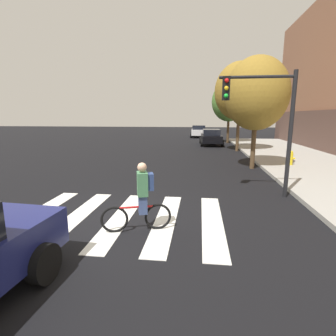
% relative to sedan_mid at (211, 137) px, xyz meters
% --- Properties ---
extents(ground_plane, '(120.00, 120.00, 0.00)m').
position_rel_sedan_mid_xyz_m(ground_plane, '(-3.28, -18.79, -0.78)').
color(ground_plane, black).
extents(crosswalk_stripes, '(5.52, 4.03, 0.01)m').
position_rel_sedan_mid_xyz_m(crosswalk_stripes, '(-3.18, -18.79, -0.77)').
color(crosswalk_stripes, silver).
rests_on(crosswalk_stripes, ground).
extents(sedan_mid, '(2.19, 4.44, 1.51)m').
position_rel_sedan_mid_xyz_m(sedan_mid, '(0.00, 0.00, 0.00)').
color(sedan_mid, black).
rests_on(sedan_mid, ground).
extents(sedan_far, '(2.15, 4.53, 1.56)m').
position_rel_sedan_mid_xyz_m(sedan_far, '(-1.23, 9.51, 0.02)').
color(sedan_far, silver).
rests_on(sedan_far, ground).
extents(cyclist, '(1.65, 0.56, 1.69)m').
position_rel_sedan_mid_xyz_m(cyclist, '(-2.43, -19.50, 0.06)').
color(cyclist, black).
rests_on(cyclist, ground).
extents(traffic_light_near, '(2.47, 0.28, 4.20)m').
position_rel_sedan_mid_xyz_m(traffic_light_near, '(1.09, -16.24, 2.08)').
color(traffic_light_near, black).
rests_on(traffic_light_near, ground).
extents(fire_hydrant, '(0.33, 0.22, 0.78)m').
position_rel_sedan_mid_xyz_m(fire_hydrant, '(3.86, -10.75, -0.25)').
color(fire_hydrant, gold).
rests_on(fire_hydrant, sidewalk).
extents(street_tree_near, '(3.21, 3.21, 5.71)m').
position_rel_sedan_mid_xyz_m(street_tree_near, '(1.74, -11.25, 3.07)').
color(street_tree_near, '#4C3823').
rests_on(street_tree_near, ground).
extents(street_tree_mid, '(3.83, 3.83, 6.81)m').
position_rel_sedan_mid_xyz_m(street_tree_mid, '(1.90, -4.20, 3.82)').
color(street_tree_mid, '#4C3823').
rests_on(street_tree_mid, ground).
extents(street_tree_far, '(3.49, 3.49, 6.21)m').
position_rel_sedan_mid_xyz_m(street_tree_far, '(1.81, 2.25, 3.41)').
color(street_tree_far, '#4C3823').
rests_on(street_tree_far, ground).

